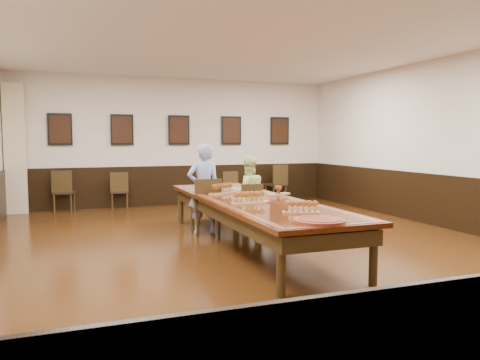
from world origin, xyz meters
name	(u,v)px	position (x,y,z in m)	size (l,w,h in m)	color
floor	(251,247)	(0.00, 0.00, -0.01)	(8.00, 10.00, 0.02)	black
ceiling	(252,37)	(0.00, 0.00, 3.21)	(8.00, 10.00, 0.02)	white
wall_back	(178,142)	(0.00, 5.01, 1.60)	(8.00, 0.02, 3.20)	beige
wall_right	(454,143)	(4.01, 0.00, 1.60)	(0.02, 10.00, 3.20)	beige
chair_man	(205,206)	(-0.43, 1.09, 0.50)	(0.47, 0.51, 1.00)	black
chair_woman	(249,207)	(0.45, 1.22, 0.43)	(0.41, 0.44, 0.87)	black
spare_chair_a	(64,191)	(-2.76, 4.82, 0.48)	(0.45, 0.49, 0.96)	black
spare_chair_b	(120,190)	(-1.50, 4.80, 0.44)	(0.42, 0.45, 0.89)	black
spare_chair_c	(228,188)	(1.14, 4.49, 0.43)	(0.41, 0.44, 0.87)	black
spare_chair_d	(276,183)	(2.56, 4.66, 0.50)	(0.47, 0.51, 1.00)	black
person_man	(204,189)	(-0.42, 1.20, 0.80)	(0.58, 0.38, 1.60)	#4A5BBA
person_woman	(248,193)	(0.46, 1.32, 0.68)	(0.68, 0.53, 1.36)	#E7F498
pink_phone	(278,194)	(0.60, 0.31, 0.76)	(0.07, 0.14, 0.01)	#D747A5
curtain	(15,149)	(-3.75, 4.82, 1.45)	(0.45, 0.18, 2.90)	beige
wainscoting	(251,215)	(0.00, 0.00, 0.50)	(8.00, 10.00, 1.00)	black
conference_table	(251,207)	(0.00, 0.00, 0.61)	(1.40, 5.00, 0.76)	black
posters	(179,130)	(0.00, 4.94, 1.90)	(6.14, 0.04, 0.74)	black
flight_a	(222,189)	(-0.24, 0.71, 0.84)	(0.51, 0.38, 0.19)	#A76846
flight_b	(278,191)	(0.60, 0.29, 0.82)	(0.44, 0.25, 0.16)	#A76846
flight_c	(249,198)	(-0.24, -0.54, 0.84)	(0.50, 0.16, 0.19)	#A76846
flight_d	(301,207)	(0.03, -1.58, 0.83)	(0.47, 0.30, 0.17)	#A76846
red_plate_grp	(265,202)	(0.02, -0.48, 0.76)	(0.20, 0.20, 0.03)	#B60C17
carved_platter	(319,221)	(-0.06, -2.21, 0.77)	(0.63, 0.63, 0.05)	#5C1E12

